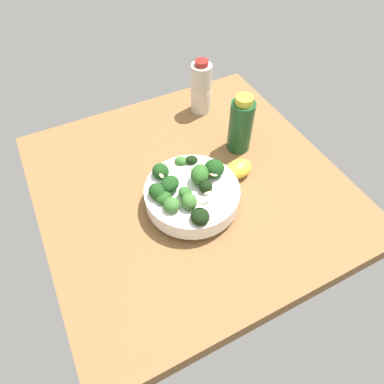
{
  "coord_description": "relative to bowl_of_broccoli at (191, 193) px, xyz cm",
  "views": [
    {
      "loc": [
        45.62,
        -22.42,
        58.89
      ],
      "look_at": [
        5.74,
        -2.31,
        4.0
      ],
      "focal_mm": 32.02,
      "sensor_mm": 36.0,
      "label": 1
    }
  ],
  "objects": [
    {
      "name": "ground_plane",
      "position": [
        -5.62,
        2.52,
        -6.21
      ],
      "size": [
        66.17,
        66.17,
        4.81
      ],
      "primitive_type": "cube",
      "color": "brown"
    },
    {
      "name": "lemon_wedge",
      "position": [
        -2.61,
        13.51,
        -1.82
      ],
      "size": [
        5.39,
        6.93,
        3.96
      ],
      "primitive_type": "ellipsoid",
      "rotation": [
        0.0,
        0.0,
        1.71
      ],
      "color": "yellow",
      "rests_on": "ground_plane"
    },
    {
      "name": "bottle_tall",
      "position": [
        -28.0,
        17.04,
        2.67
      ],
      "size": [
        5.46,
        5.46,
        14.56
      ],
      "color": "beige",
      "rests_on": "ground_plane"
    },
    {
      "name": "bowl_of_broccoli",
      "position": [
        0.0,
        0.0,
        0.0
      ],
      "size": [
        19.97,
        19.78,
        9.84
      ],
      "color": "white",
      "rests_on": "ground_plane"
    },
    {
      "name": "bottle_short",
      "position": [
        -10.63,
        18.37,
        3.13
      ],
      "size": [
        5.61,
        5.61,
        14.65
      ],
      "color": "#194723",
      "rests_on": "ground_plane"
    }
  ]
}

